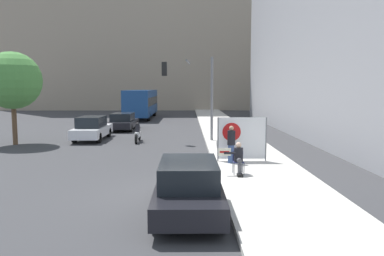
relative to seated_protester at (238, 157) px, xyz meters
name	(u,v)px	position (x,y,z in m)	size (l,w,h in m)	color
ground_plane	(174,196)	(-2.33, -2.32, -0.79)	(160.00, 160.00, 0.00)	#38383A
sidewalk_curb	(228,134)	(1.00, 12.68, -0.72)	(3.57, 90.00, 0.15)	beige
building_backdrop_right	(354,30)	(10.48, 14.44, 6.85)	(10.00, 32.00, 15.29)	#99999E
seated_protester	(238,157)	(0.00, 0.00, 0.00)	(0.96, 0.77, 1.21)	#474C56
jogger_on_sidewalk	(231,144)	(-0.01, 2.15, 0.17)	(0.34, 0.34, 1.61)	#334775
protest_banner	(242,138)	(0.49, 2.56, 0.38)	(2.18, 0.06, 1.94)	slate
traffic_light_pole	(193,84)	(-1.56, 9.32, 2.83)	(3.15, 2.92, 5.10)	slate
parked_car_curbside	(189,186)	(-1.86, -3.82, -0.08)	(1.76, 4.57, 1.43)	black
car_on_road_nearest	(92,128)	(-8.11, 10.53, -0.04)	(1.72, 4.64, 1.54)	silver
car_on_road_midblock	(123,121)	(-7.09, 16.26, -0.10)	(1.87, 4.74, 1.37)	black
city_bus_on_road	(142,102)	(-7.03, 28.11, 1.01)	(2.60, 11.21, 3.13)	navy
motorcycle_on_road	(138,134)	(-5.01, 9.47, -0.26)	(0.28, 2.16, 1.23)	white
street_tree_near_curb	(12,81)	(-12.21, 8.57, 3.00)	(3.38, 3.38, 5.50)	brown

